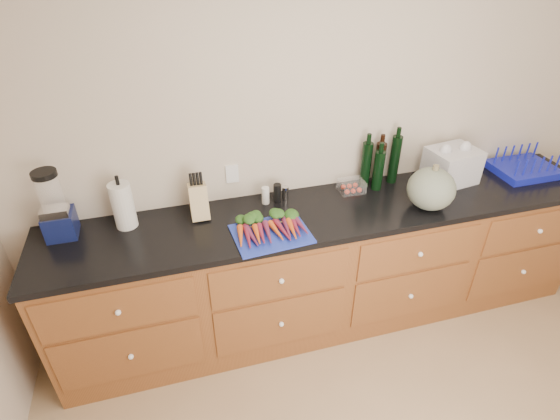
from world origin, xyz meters
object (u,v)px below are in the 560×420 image
object	(u,v)px
carrots	(269,226)
blender_appliance	(55,209)
dish_rack	(524,167)
cutting_board	(271,234)
squash	(431,189)
paper_towel	(123,206)
tomato_box	(351,186)
knife_block	(199,201)

from	to	relation	value
carrots	blender_appliance	distance (m)	1.19
carrots	dish_rack	distance (m)	1.95
carrots	dish_rack	size ratio (longest dim) A/B	0.93
cutting_board	squash	bearing A→B (deg)	1.03
squash	dish_rack	world-z (taller)	squash
paper_towel	tomato_box	xyz separation A→B (m)	(1.44, 0.01, -0.10)
paper_towel	knife_block	size ratio (longest dim) A/B	1.31
blender_appliance	dish_rack	world-z (taller)	blender_appliance
cutting_board	carrots	size ratio (longest dim) A/B	1.10
squash	knife_block	bearing A→B (deg)	168.61
squash	paper_towel	distance (m)	1.85
tomato_box	blender_appliance	bearing A→B (deg)	-179.61
tomato_box	cutting_board	bearing A→B (deg)	-152.76
cutting_board	paper_towel	bearing A→B (deg)	158.16
blender_appliance	tomato_box	size ratio (longest dim) A/B	2.54
carrots	paper_towel	size ratio (longest dim) A/B	1.40
squash	paper_towel	bearing A→B (deg)	170.63
squash	dish_rack	xyz separation A→B (m)	(0.91, 0.22, -0.09)
squash	knife_block	world-z (taller)	squash
dish_rack	squash	bearing A→B (deg)	-166.28
cutting_board	blender_appliance	world-z (taller)	blender_appliance
blender_appliance	knife_block	bearing A→B (deg)	-1.30
paper_towel	squash	bearing A→B (deg)	-9.37
squash	tomato_box	bearing A→B (deg)	141.18
carrots	squash	bearing A→B (deg)	-1.08
dish_rack	carrots	bearing A→B (deg)	-174.04
blender_appliance	dish_rack	xyz separation A→B (m)	(3.08, -0.08, -0.14)
cutting_board	paper_towel	distance (m)	0.87
blender_appliance	tomato_box	xyz separation A→B (m)	(1.79, 0.01, -0.14)
cutting_board	knife_block	distance (m)	0.49
squash	tomato_box	distance (m)	0.51
cutting_board	paper_towel	size ratio (longest dim) A/B	1.54
paper_towel	knife_block	xyz separation A→B (m)	(0.43, -0.02, -0.03)
cutting_board	carrots	distance (m)	0.05
blender_appliance	paper_towel	size ratio (longest dim) A/B	1.47
carrots	paper_towel	xyz separation A→B (m)	(-0.80, 0.28, 0.11)
cutting_board	dish_rack	world-z (taller)	dish_rack
squash	carrots	bearing A→B (deg)	178.92
tomato_box	dish_rack	world-z (taller)	dish_rack
squash	tomato_box	world-z (taller)	squash
carrots	blender_appliance	world-z (taller)	blender_appliance
cutting_board	carrots	world-z (taller)	carrots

